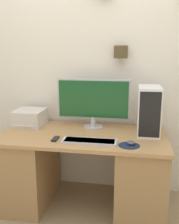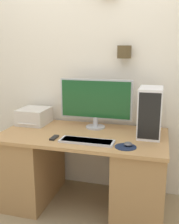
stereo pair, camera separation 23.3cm
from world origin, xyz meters
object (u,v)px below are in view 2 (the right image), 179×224
(remote_control, at_px, (54,138))
(keyboard, at_px, (87,141))
(mouse, at_px, (128,144))
(printer, at_px, (34,116))
(computer_tower, at_px, (150,112))
(monitor, at_px, (96,101))

(remote_control, bearing_deg, keyboard, -2.65)
(mouse, distance_m, printer, 1.11)
(computer_tower, height_order, printer, computer_tower)
(mouse, relative_size, computer_tower, 0.18)
(mouse, height_order, printer, printer)
(keyboard, height_order, mouse, mouse)
(remote_control, bearing_deg, printer, 134.83)
(monitor, distance_m, remote_control, 0.56)
(monitor, xyz_separation_m, mouse, (0.38, -0.43, -0.25))
(keyboard, distance_m, printer, 0.80)
(printer, height_order, remote_control, printer)
(computer_tower, xyz_separation_m, printer, (-1.17, 0.09, -0.14))
(monitor, distance_m, printer, 0.68)
(monitor, relative_size, printer, 2.20)
(mouse, bearing_deg, printer, 158.50)
(keyboard, distance_m, mouse, 0.34)
(keyboard, relative_size, mouse, 5.82)
(computer_tower, distance_m, printer, 1.18)
(computer_tower, distance_m, remote_control, 0.86)
(computer_tower, bearing_deg, printer, 175.43)
(mouse, xyz_separation_m, computer_tower, (0.14, 0.31, 0.20))
(monitor, relative_size, remote_control, 5.90)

